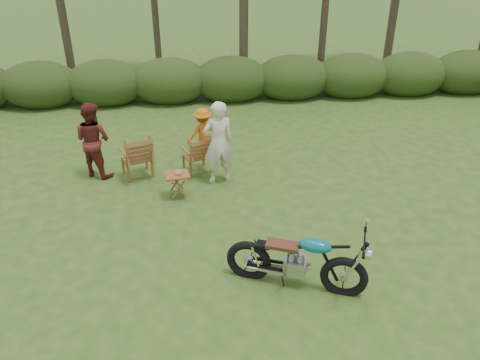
{
  "coord_description": "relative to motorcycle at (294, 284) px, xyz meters",
  "views": [
    {
      "loc": [
        -1.24,
        -5.83,
        4.98
      ],
      "look_at": [
        -0.47,
        1.67,
        0.9
      ],
      "focal_mm": 35.0,
      "sensor_mm": 36.0,
      "label": 1
    }
  ],
  "objects": [
    {
      "name": "ground",
      "position": [
        -0.2,
        0.2,
        0.0
      ],
      "size": [
        80.0,
        80.0,
        0.0
      ],
      "primitive_type": "plane",
      "color": "#284918",
      "rests_on": "ground"
    },
    {
      "name": "motorcycle",
      "position": [
        0.0,
        0.0,
        0.0
      ],
      "size": [
        2.24,
        1.51,
        1.2
      ],
      "primitive_type": null,
      "rotation": [
        0.0,
        0.0,
        -0.37
      ],
      "color": "#0DA3AE",
      "rests_on": "ground"
    },
    {
      "name": "lawn_chair_right",
      "position": [
        -1.44,
        4.06,
        0.0
      ],
      "size": [
        0.82,
        0.82,
        0.92
      ],
      "primitive_type": null,
      "rotation": [
        0.0,
        0.0,
        3.52
      ],
      "color": "brown",
      "rests_on": "ground"
    },
    {
      "name": "lawn_chair_left",
      "position": [
        -2.78,
        3.99,
        0.0
      ],
      "size": [
        0.89,
        0.89,
        1.0
      ],
      "primitive_type": null,
      "rotation": [
        0.0,
        0.0,
        3.51
      ],
      "color": "brown",
      "rests_on": "ground"
    },
    {
      "name": "side_table",
      "position": [
        -1.87,
        2.94,
        0.26
      ],
      "size": [
        0.58,
        0.51,
        0.53
      ],
      "primitive_type": null,
      "rotation": [
        0.0,
        0.0,
        0.17
      ],
      "color": "brown",
      "rests_on": "ground"
    },
    {
      "name": "cup",
      "position": [
        -1.83,
        2.92,
        0.58
      ],
      "size": [
        0.14,
        0.14,
        0.1
      ],
      "primitive_type": "imported",
      "rotation": [
        0.0,
        0.0,
        0.16
      ],
      "color": "beige",
      "rests_on": "side_table"
    },
    {
      "name": "adult_a",
      "position": [
        -0.97,
        3.55,
        0.0
      ],
      "size": [
        0.77,
        0.61,
        1.85
      ],
      "primitive_type": "imported",
      "rotation": [
        0.0,
        0.0,
        3.41
      ],
      "color": "beige",
      "rests_on": "ground"
    },
    {
      "name": "adult_b",
      "position": [
        -3.7,
        4.15,
        0.0
      ],
      "size": [
        1.04,
        0.98,
        1.71
      ],
      "primitive_type": "imported",
      "rotation": [
        0.0,
        0.0,
        2.61
      ],
      "color": "#591C19",
      "rests_on": "ground"
    },
    {
      "name": "child",
      "position": [
        -1.27,
        4.84,
        0.0
      ],
      "size": [
        0.91,
        0.71,
        1.25
      ],
      "primitive_type": "imported",
      "rotation": [
        0.0,
        0.0,
        3.49
      ],
      "color": "#C16012",
      "rests_on": "ground"
    }
  ]
}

